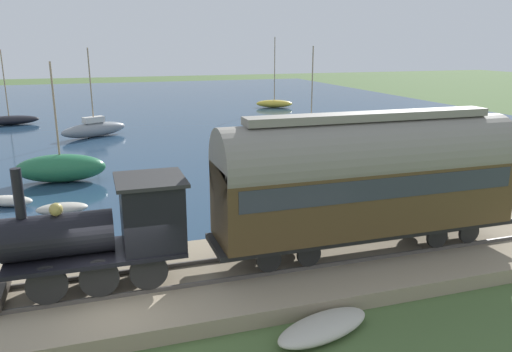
{
  "coord_description": "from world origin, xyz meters",
  "views": [
    {
      "loc": [
        -12.41,
        0.37,
        7.18
      ],
      "look_at": [
        5.41,
        -5.42,
        2.15
      ],
      "focal_mm": 35.0,
      "sensor_mm": 36.0,
      "label": 1
    }
  ],
  "objects_px": {
    "steam_locomotive": "(109,228)",
    "sailboat_black": "(9,120)",
    "sailboat_gray": "(94,129)",
    "rowboat_far_out": "(259,181)",
    "sailboat_yellow": "(274,103)",
    "sailboat_white": "(311,122)",
    "beached_dinghy": "(323,327)",
    "passenger_coach": "(368,176)",
    "rowboat_off_pier": "(62,208)",
    "rowboat_near_shore": "(9,201)",
    "sailboat_green": "(61,168)"
  },
  "relations": [
    {
      "from": "sailboat_black",
      "to": "sailboat_yellow",
      "type": "bearing_deg",
      "value": -87.56
    },
    {
      "from": "passenger_coach",
      "to": "sailboat_gray",
      "type": "height_order",
      "value": "sailboat_gray"
    },
    {
      "from": "passenger_coach",
      "to": "beached_dinghy",
      "type": "distance_m",
      "value": 5.41
    },
    {
      "from": "steam_locomotive",
      "to": "beached_dinghy",
      "type": "height_order",
      "value": "steam_locomotive"
    },
    {
      "from": "sailboat_gray",
      "to": "rowboat_far_out",
      "type": "distance_m",
      "value": 18.93
    },
    {
      "from": "passenger_coach",
      "to": "sailboat_gray",
      "type": "distance_m",
      "value": 28.49
    },
    {
      "from": "passenger_coach",
      "to": "beached_dinghy",
      "type": "bearing_deg",
      "value": 137.94
    },
    {
      "from": "rowboat_off_pier",
      "to": "sailboat_white",
      "type": "bearing_deg",
      "value": -47.11
    },
    {
      "from": "sailboat_yellow",
      "to": "rowboat_near_shore",
      "type": "height_order",
      "value": "sailboat_yellow"
    },
    {
      "from": "sailboat_gray",
      "to": "rowboat_far_out",
      "type": "relative_size",
      "value": 2.3
    },
    {
      "from": "sailboat_black",
      "to": "rowboat_off_pier",
      "type": "xyz_separation_m",
      "value": [
        -27.1,
        -5.66,
        -0.21
      ]
    },
    {
      "from": "sailboat_white",
      "to": "rowboat_near_shore",
      "type": "height_order",
      "value": "sailboat_white"
    },
    {
      "from": "sailboat_white",
      "to": "rowboat_off_pier",
      "type": "distance_m",
      "value": 25.47
    },
    {
      "from": "steam_locomotive",
      "to": "passenger_coach",
      "type": "xyz_separation_m",
      "value": [
        0.0,
        -8.01,
        0.83
      ]
    },
    {
      "from": "passenger_coach",
      "to": "sailboat_white",
      "type": "relative_size",
      "value": 1.49
    },
    {
      "from": "sailboat_white",
      "to": "sailboat_green",
      "type": "distance_m",
      "value": 22.48
    },
    {
      "from": "sailboat_white",
      "to": "rowboat_off_pier",
      "type": "relative_size",
      "value": 3.18
    },
    {
      "from": "sailboat_gray",
      "to": "rowboat_near_shore",
      "type": "height_order",
      "value": "sailboat_gray"
    },
    {
      "from": "passenger_coach",
      "to": "sailboat_gray",
      "type": "bearing_deg",
      "value": 16.93
    },
    {
      "from": "steam_locomotive",
      "to": "sailboat_black",
      "type": "relative_size",
      "value": 0.81
    },
    {
      "from": "rowboat_off_pier",
      "to": "beached_dinghy",
      "type": "relative_size",
      "value": 0.72
    },
    {
      "from": "steam_locomotive",
      "to": "rowboat_off_pier",
      "type": "distance_m",
      "value": 8.92
    },
    {
      "from": "steam_locomotive",
      "to": "rowboat_off_pier",
      "type": "xyz_separation_m",
      "value": [
        8.5,
        1.8,
        -2.0
      ]
    },
    {
      "from": "sailboat_white",
      "to": "sailboat_yellow",
      "type": "height_order",
      "value": "sailboat_yellow"
    },
    {
      "from": "passenger_coach",
      "to": "beached_dinghy",
      "type": "relative_size",
      "value": 3.42
    },
    {
      "from": "sailboat_green",
      "to": "rowboat_off_pier",
      "type": "distance_m",
      "value": 5.53
    },
    {
      "from": "sailboat_white",
      "to": "steam_locomotive",
      "type": "bearing_deg",
      "value": 126.35
    },
    {
      "from": "sailboat_yellow",
      "to": "steam_locomotive",
      "type": "bearing_deg",
      "value": 174.88
    },
    {
      "from": "sailboat_black",
      "to": "beached_dinghy",
      "type": "xyz_separation_m",
      "value": [
        -39.01,
        -12.39,
        -0.23
      ]
    },
    {
      "from": "passenger_coach",
      "to": "rowboat_near_shore",
      "type": "height_order",
      "value": "passenger_coach"
    },
    {
      "from": "sailboat_white",
      "to": "rowboat_far_out",
      "type": "distance_m",
      "value": 18.15
    },
    {
      "from": "sailboat_white",
      "to": "beached_dinghy",
      "type": "height_order",
      "value": "sailboat_white"
    },
    {
      "from": "sailboat_white",
      "to": "beached_dinghy",
      "type": "bearing_deg",
      "value": 137.42
    },
    {
      "from": "sailboat_yellow",
      "to": "beached_dinghy",
      "type": "bearing_deg",
      "value": -177.68
    },
    {
      "from": "beached_dinghy",
      "to": "sailboat_white",
      "type": "bearing_deg",
      "value": -23.51
    },
    {
      "from": "sailboat_gray",
      "to": "beached_dinghy",
      "type": "height_order",
      "value": "sailboat_gray"
    },
    {
      "from": "sailboat_black",
      "to": "sailboat_white",
      "type": "height_order",
      "value": "sailboat_white"
    },
    {
      "from": "passenger_coach",
      "to": "sailboat_gray",
      "type": "relative_size",
      "value": 1.51
    },
    {
      "from": "sailboat_gray",
      "to": "rowboat_off_pier",
      "type": "relative_size",
      "value": 3.14
    },
    {
      "from": "sailboat_black",
      "to": "rowboat_far_out",
      "type": "xyz_separation_m",
      "value": [
        -25.65,
        -15.08,
        -0.17
      ]
    },
    {
      "from": "passenger_coach",
      "to": "sailboat_green",
      "type": "bearing_deg",
      "value": 35.75
    },
    {
      "from": "steam_locomotive",
      "to": "rowboat_far_out",
      "type": "bearing_deg",
      "value": -37.45
    },
    {
      "from": "sailboat_black",
      "to": "sailboat_yellow",
      "type": "height_order",
      "value": "sailboat_yellow"
    },
    {
      "from": "sailboat_yellow",
      "to": "sailboat_green",
      "type": "xyz_separation_m",
      "value": [
        -26.02,
        21.51,
        0.27
      ]
    },
    {
      "from": "sailboat_black",
      "to": "beached_dinghy",
      "type": "relative_size",
      "value": 2.19
    },
    {
      "from": "rowboat_near_shore",
      "to": "rowboat_off_pier",
      "type": "bearing_deg",
      "value": -107.13
    },
    {
      "from": "sailboat_green",
      "to": "rowboat_near_shore",
      "type": "distance_m",
      "value": 4.2
    },
    {
      "from": "rowboat_off_pier",
      "to": "beached_dinghy",
      "type": "distance_m",
      "value": 13.68
    },
    {
      "from": "passenger_coach",
      "to": "sailboat_black",
      "type": "bearing_deg",
      "value": 23.49
    },
    {
      "from": "sailboat_white",
      "to": "beached_dinghy",
      "type": "xyz_separation_m",
      "value": [
        -28.65,
        12.46,
        -0.42
      ]
    }
  ]
}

